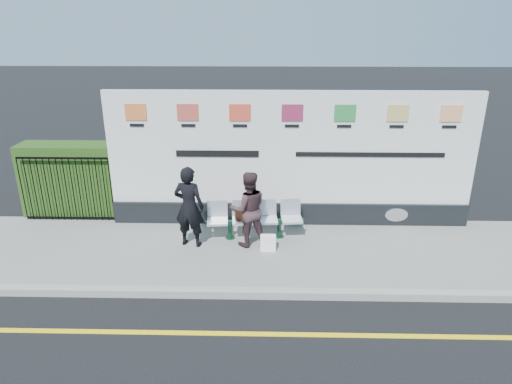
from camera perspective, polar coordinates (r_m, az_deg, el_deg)
ground at (r=7.32m, az=1.43°, el=-17.36°), size 80.00×80.00×0.00m
pavement at (r=9.38m, az=1.42°, el=-7.53°), size 14.00×3.00×0.12m
kerb at (r=8.09m, az=1.43°, el=-12.56°), size 14.00×0.18×0.14m
yellow_line at (r=7.32m, az=1.43°, el=-17.34°), size 14.00×0.10×0.01m
billboard at (r=10.10m, az=4.33°, el=2.97°), size 8.00×0.30×3.00m
hedge at (r=11.58m, az=-21.82°, el=1.52°), size 2.35×0.70×1.70m
railing at (r=11.21m, az=-22.61°, el=0.36°), size 2.05×0.06×1.54m
bench at (r=9.74m, az=-0.16°, el=-4.56°), size 2.04×0.69×0.43m
woman_left at (r=9.28m, az=-8.36°, el=-1.84°), size 0.69×0.53×1.70m
woman_right at (r=9.22m, az=-0.97°, el=-2.15°), size 0.89×0.76×1.59m
handbag_brown at (r=9.59m, az=-1.72°, el=-2.81°), size 0.32×0.22×0.23m
carrier_bag_white at (r=9.27m, az=1.52°, el=-6.37°), size 0.31×0.19×0.31m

